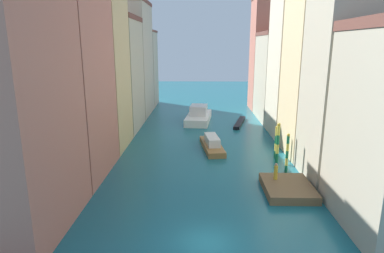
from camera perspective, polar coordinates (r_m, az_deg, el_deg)
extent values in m
plane|color=#196070|center=(46.41, 1.93, -2.53)|extent=(154.00, 154.00, 0.00)
cube|color=#C6705B|center=(25.95, -29.73, 2.43)|extent=(7.63, 10.20, 17.66)
cube|color=#C6705B|center=(35.06, -21.30, 7.66)|extent=(7.63, 10.21, 19.81)
cube|color=#DBB77A|center=(43.99, -16.59, 8.94)|extent=(7.63, 8.31, 19.51)
cube|color=#BCB299|center=(53.50, -13.31, 8.43)|extent=(7.63, 10.49, 16.69)
cube|color=brown|center=(53.42, -13.86, 17.75)|extent=(7.79, 10.70, 0.72)
cube|color=#BCB299|center=(64.47, -10.87, 11.05)|extent=(7.63, 11.66, 20.30)
cube|color=brown|center=(64.82, -11.32, 20.34)|extent=(7.79, 11.89, 0.67)
cube|color=#BCB299|center=(74.43, -9.18, 9.71)|extent=(7.63, 7.45, 15.70)
cube|color=brown|center=(74.28, -9.43, 15.91)|extent=(7.79, 7.60, 0.42)
cube|color=#BCB299|center=(34.95, 25.91, 6.59)|extent=(7.63, 7.39, 19.08)
cube|color=beige|center=(42.42, 21.56, 9.93)|extent=(7.63, 8.44, 21.80)
cube|color=beige|center=(50.93, 18.11, 10.57)|extent=(7.63, 8.42, 21.51)
cube|color=#BCB299|center=(61.19, 15.11, 8.03)|extent=(7.63, 11.71, 14.68)
cube|color=brown|center=(60.93, 15.58, 15.21)|extent=(7.79, 11.94, 0.65)
cube|color=#C6705B|center=(70.49, 13.42, 11.75)|extent=(7.63, 7.26, 21.77)
cube|color=brown|center=(32.07, 16.21, -10.17)|extent=(4.34, 5.54, 0.75)
cylinder|color=gold|center=(32.47, 14.26, -7.72)|extent=(0.36, 0.36, 1.35)
sphere|color=tan|center=(32.19, 14.35, -6.39)|extent=(0.26, 0.26, 0.26)
cylinder|color=#197247|center=(36.58, 15.93, -7.05)|extent=(0.30, 0.30, 0.80)
cylinder|color=#E5D14C|center=(36.30, 16.01, -5.87)|extent=(0.30, 0.30, 0.80)
cylinder|color=#197247|center=(36.05, 16.10, -4.67)|extent=(0.30, 0.30, 0.80)
cylinder|color=#E5D14C|center=(35.80, 16.18, -3.45)|extent=(0.30, 0.30, 0.80)
cylinder|color=#197247|center=(35.58, 16.27, -2.21)|extent=(0.30, 0.30, 0.80)
sphere|color=gold|center=(35.44, 16.33, -1.41)|extent=(0.32, 0.32, 0.32)
cylinder|color=#197247|center=(39.21, 14.43, -5.29)|extent=(0.34, 0.34, 1.09)
cylinder|color=#E5D14C|center=(38.88, 14.52, -3.77)|extent=(0.34, 0.34, 1.09)
cylinder|color=#197247|center=(38.56, 14.62, -2.22)|extent=(0.34, 0.34, 1.09)
cylinder|color=#E5D14C|center=(38.28, 14.72, -0.66)|extent=(0.34, 0.34, 1.09)
sphere|color=gold|center=(38.12, 14.79, 0.34)|extent=(0.37, 0.37, 0.37)
cylinder|color=#197247|center=(40.70, 14.19, -4.69)|extent=(0.33, 0.33, 0.91)
cylinder|color=#E5D14C|center=(40.43, 14.26, -3.47)|extent=(0.33, 0.33, 0.91)
cylinder|color=#197247|center=(40.17, 14.34, -2.22)|extent=(0.33, 0.33, 0.91)
cylinder|color=#E5D14C|center=(39.93, 14.42, -0.97)|extent=(0.33, 0.33, 0.91)
sphere|color=gold|center=(39.79, 14.47, -0.15)|extent=(0.36, 0.36, 0.36)
cube|color=white|center=(57.97, 1.14, 1.47)|extent=(4.83, 10.13, 1.25)
cube|color=silver|center=(57.67, 1.15, 2.87)|extent=(3.17, 4.11, 1.64)
cube|color=black|center=(56.78, 8.24, 0.68)|extent=(3.00, 8.39, 0.52)
cube|color=olive|center=(42.94, 3.47, -3.44)|extent=(3.19, 8.02, 0.70)
cube|color=silver|center=(42.68, 3.49, -2.33)|extent=(2.00, 4.21, 1.03)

